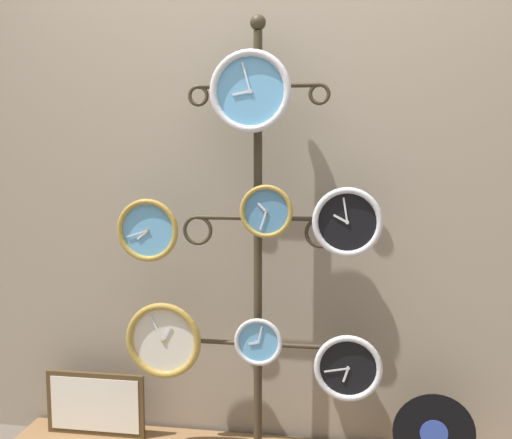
# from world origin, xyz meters

# --- Properties ---
(shop_wall) EXTENTS (4.40, 0.04, 2.80)m
(shop_wall) POSITION_xyz_m (0.00, 0.57, 1.40)
(shop_wall) COLOR gray
(shop_wall) RESTS_ON ground_plane
(display_stand) EXTENTS (0.76, 0.41, 1.90)m
(display_stand) POSITION_xyz_m (0.00, 0.41, 0.58)
(display_stand) COLOR #382D1E
(display_stand) RESTS_ON ground_plane
(clock_top_center) EXTENTS (0.33, 0.04, 0.33)m
(clock_top_center) POSITION_xyz_m (-0.02, 0.32, 1.58)
(clock_top_center) COLOR #60A8DB
(clock_middle_left) EXTENTS (0.26, 0.04, 0.26)m
(clock_middle_left) POSITION_xyz_m (-0.45, 0.32, 1.02)
(clock_middle_left) COLOR #60A8DB
(clock_middle_center) EXTENTS (0.22, 0.04, 0.22)m
(clock_middle_center) POSITION_xyz_m (0.05, 0.33, 1.11)
(clock_middle_center) COLOR #4C84B2
(clock_middle_right) EXTENTS (0.28, 0.04, 0.28)m
(clock_middle_right) POSITION_xyz_m (0.37, 0.32, 1.07)
(clock_middle_right) COLOR black
(clock_bottom_left) EXTENTS (0.33, 0.04, 0.33)m
(clock_bottom_left) POSITION_xyz_m (-0.39, 0.31, 0.56)
(clock_bottom_left) COLOR silver
(clock_bottom_center) EXTENTS (0.20, 0.04, 0.20)m
(clock_bottom_center) POSITION_xyz_m (0.02, 0.31, 0.57)
(clock_bottom_center) COLOR #60A8DB
(clock_bottom_right) EXTENTS (0.27, 0.04, 0.27)m
(clock_bottom_right) POSITION_xyz_m (0.38, 0.31, 0.48)
(clock_bottom_right) COLOR black
(vinyl_record) EXTENTS (0.33, 0.01, 0.33)m
(vinyl_record) POSITION_xyz_m (0.73, 0.33, 0.22)
(vinyl_record) COLOR black
(vinyl_record) RESTS_ON low_shelf
(picture_frame) EXTENTS (0.46, 0.02, 0.29)m
(picture_frame) POSITION_xyz_m (-0.75, 0.41, 0.21)
(picture_frame) COLOR #4C381E
(picture_frame) RESTS_ON low_shelf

